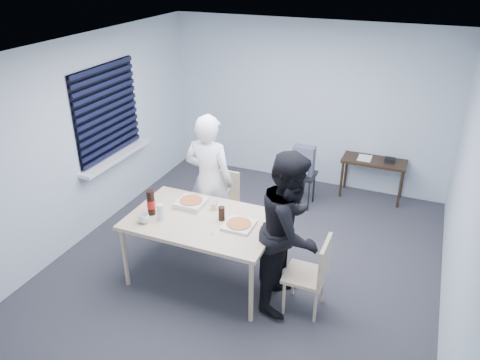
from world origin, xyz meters
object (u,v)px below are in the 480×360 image
at_px(backpack, 303,161).
at_px(soda_bottle, 151,203).
at_px(chair_far, 222,199).
at_px(mug_a, 144,219).
at_px(person_black, 290,231).
at_px(stool, 302,180).
at_px(chair_right, 314,271).
at_px(side_table, 374,165).
at_px(person_white, 209,181).
at_px(mug_b, 214,206).
at_px(dining_table, 203,223).

bearing_deg(backpack, soda_bottle, -126.53).
bearing_deg(chair_far, mug_a, -104.58).
xyz_separation_m(mug_a, soda_bottle, (-0.02, 0.19, 0.09)).
xyz_separation_m(person_black, stool, (-0.44, 2.12, -0.47)).
bearing_deg(backpack, chair_right, -80.86).
height_order(chair_far, side_table, chair_far).
distance_m(stool, soda_bottle, 2.60).
relative_size(person_white, stool, 3.39).
xyz_separation_m(mug_a, mug_b, (0.59, 0.56, -0.00)).
xyz_separation_m(chair_right, side_table, (0.19, 2.85, 0.04)).
relative_size(side_table, mug_a, 7.73).
height_order(person_black, soda_bottle, person_black).
height_order(stool, backpack, backpack).
bearing_deg(soda_bottle, person_white, 70.28).
relative_size(chair_right, person_black, 0.50).
relative_size(mug_a, mug_b, 1.23).
height_order(dining_table, person_black, person_black).
height_order(person_black, backpack, person_black).
relative_size(backpack, mug_b, 4.33).
height_order(person_white, mug_a, person_white).
bearing_deg(person_black, dining_table, 91.52).
bearing_deg(person_black, soda_bottle, 95.42).
xyz_separation_m(person_black, soda_bottle, (-1.59, -0.15, 0.06)).
xyz_separation_m(backpack, mug_a, (-1.13, -2.44, 0.12)).
xyz_separation_m(chair_far, stool, (0.79, 1.15, -0.10)).
bearing_deg(stool, mug_a, -114.63).
relative_size(person_black, mug_a, 14.39).
xyz_separation_m(chair_far, mug_b, (0.25, -0.74, 0.34)).
height_order(chair_right, side_table, chair_right).
xyz_separation_m(chair_right, soda_bottle, (-1.89, -0.07, 0.44)).
relative_size(chair_right, mug_a, 7.24).
relative_size(dining_table, person_black, 0.94).
relative_size(dining_table, person_white, 0.94).
relative_size(person_white, backpack, 4.09).
relative_size(chair_right, stool, 1.71).
distance_m(chair_far, side_table, 2.50).
relative_size(person_white, person_black, 1.00).
distance_m(person_white, backpack, 1.64).
height_order(backpack, mug_b, backpack).
xyz_separation_m(dining_table, person_black, (1.01, 0.03, 0.14)).
height_order(chair_far, soda_bottle, soda_bottle).
bearing_deg(mug_b, person_white, 121.71).
distance_m(backpack, mug_a, 2.69).
xyz_separation_m(dining_table, backpack, (0.56, 2.13, -0.01)).
bearing_deg(mug_b, chair_far, 108.42).
height_order(stool, mug_b, mug_b).
distance_m(dining_table, soda_bottle, 0.63).
bearing_deg(soda_bottle, backpack, 63.02).
bearing_deg(mug_b, chair_right, -13.34).
distance_m(chair_far, person_white, 0.46).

